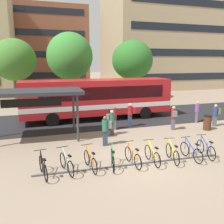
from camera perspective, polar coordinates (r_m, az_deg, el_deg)
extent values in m
plane|color=gray|center=(11.85, 6.75, -11.38)|extent=(200.00, 200.00, 0.00)
cube|color=#232326|center=(20.21, -4.27, -1.63)|extent=(80.00, 7.20, 0.01)
cube|color=red|center=(19.95, -3.41, 3.61)|extent=(12.02, 2.66, 2.70)
cube|color=white|center=(20.05, -3.39, 1.77)|extent=(12.04, 2.68, 0.36)
cube|color=black|center=(19.14, -19.48, 6.04)|extent=(1.02, 2.30, 0.40)
cube|color=black|center=(19.24, -20.89, 3.39)|extent=(0.10, 2.19, 1.40)
cube|color=black|center=(18.79, -1.53, 4.38)|extent=(9.84, 0.15, 0.97)
cube|color=black|center=(21.17, -3.53, 5.17)|extent=(9.84, 0.15, 0.97)
cylinder|color=black|center=(18.43, -13.62, -1.63)|extent=(1.00, 0.31, 1.00)
cylinder|color=black|center=(20.69, -14.21, -0.24)|extent=(1.00, 0.31, 1.00)
cylinder|color=black|center=(20.42, 7.63, -0.14)|extent=(1.00, 0.31, 1.00)
cylinder|color=black|center=(22.47, 5.04, 0.99)|extent=(1.00, 0.31, 1.00)
cube|color=#47474C|center=(11.45, 4.73, -12.02)|extent=(8.74, 0.47, 0.06)
cylinder|color=#47474C|center=(10.71, -15.65, -12.30)|extent=(0.04, 0.04, 0.70)
cylinder|color=#47474C|center=(10.73, -10.35, -11.98)|extent=(0.04, 0.04, 0.70)
cylinder|color=#47474C|center=(10.85, -5.13, -11.57)|extent=(0.04, 0.04, 0.70)
cylinder|color=#47474C|center=(11.05, -0.07, -11.08)|extent=(0.04, 0.04, 0.70)
cylinder|color=#47474C|center=(11.32, 4.75, -10.54)|extent=(0.04, 0.04, 0.70)
cylinder|color=#47474C|center=(11.68, 9.30, -9.96)|extent=(0.04, 0.04, 0.70)
cylinder|color=#47474C|center=(12.10, 13.54, -9.36)|extent=(0.04, 0.04, 0.70)
cylinder|color=#47474C|center=(12.58, 17.46, -8.76)|extent=(0.04, 0.04, 0.70)
cylinder|color=#47474C|center=(13.12, 21.07, -8.16)|extent=(0.04, 0.04, 0.70)
torus|color=black|center=(11.10, -16.11, -11.44)|extent=(0.14, 0.70, 0.70)
torus|color=black|center=(10.17, -15.10, -13.56)|extent=(0.14, 0.70, 0.70)
cube|color=black|center=(10.53, -15.75, -10.85)|extent=(0.15, 0.92, 0.58)
cylinder|color=black|center=(10.16, -15.29, -11.98)|extent=(0.03, 0.03, 0.55)
cube|color=black|center=(10.06, -15.37, -10.60)|extent=(0.13, 0.23, 0.05)
cylinder|color=black|center=(10.96, -16.19, -9.97)|extent=(0.04, 0.04, 0.65)
cylinder|color=black|center=(10.85, -16.28, -8.42)|extent=(0.52, 0.10, 0.03)
torus|color=black|center=(11.23, -11.34, -10.92)|extent=(0.18, 0.70, 0.70)
torus|color=black|center=(10.34, -9.50, -12.88)|extent=(0.18, 0.70, 0.70)
cube|color=#B7BABF|center=(10.68, -10.56, -10.28)|extent=(0.22, 0.91, 0.58)
cylinder|color=#B7BABF|center=(10.32, -9.75, -11.34)|extent=(0.04, 0.04, 0.55)
cube|color=black|center=(10.22, -9.80, -9.97)|extent=(0.14, 0.24, 0.05)
cylinder|color=#B7BABF|center=(11.10, -11.37, -9.46)|extent=(0.04, 0.04, 0.65)
cylinder|color=black|center=(10.99, -11.44, -7.93)|extent=(0.52, 0.13, 0.03)
torus|color=black|center=(11.37, -5.87, -10.46)|extent=(0.11, 0.70, 0.70)
torus|color=black|center=(10.48, -4.11, -12.40)|extent=(0.11, 0.70, 0.70)
cube|color=orange|center=(10.82, -5.09, -9.82)|extent=(0.12, 0.92, 0.58)
cylinder|color=orange|center=(10.46, -4.32, -10.88)|extent=(0.03, 0.03, 0.55)
cube|color=black|center=(10.36, -4.34, -9.53)|extent=(0.12, 0.23, 0.05)
cylinder|color=orange|center=(11.24, -5.87, -9.01)|extent=(0.03, 0.03, 0.65)
cylinder|color=black|center=(11.13, -5.90, -7.49)|extent=(0.52, 0.08, 0.03)
torus|color=black|center=(11.53, -0.02, -10.08)|extent=(0.21, 0.69, 0.70)
torus|color=black|center=(10.59, 0.37, -12.11)|extent=(0.21, 0.69, 0.70)
cube|color=#1E7F38|center=(10.96, 0.16, -9.49)|extent=(0.26, 0.90, 0.58)
cylinder|color=#1E7F38|center=(10.58, 0.33, -10.58)|extent=(0.04, 0.04, 0.55)
cube|color=black|center=(10.48, 0.33, -9.24)|extent=(0.15, 0.24, 0.05)
cylinder|color=#1E7F38|center=(11.40, -0.01, -8.65)|extent=(0.04, 0.04, 0.65)
cylinder|color=black|center=(11.29, -0.01, -7.15)|extent=(0.51, 0.15, 0.03)
torus|color=black|center=(11.76, 3.75, -9.65)|extent=(0.08, 0.71, 0.70)
torus|color=black|center=(10.91, 6.03, -11.43)|extent=(0.08, 0.71, 0.70)
cube|color=orange|center=(11.24, 4.83, -8.99)|extent=(0.08, 0.92, 0.58)
cylinder|color=orange|center=(10.90, 5.82, -9.97)|extent=(0.03, 0.03, 0.55)
cube|color=black|center=(10.80, 5.85, -8.66)|extent=(0.11, 0.22, 0.05)
cylinder|color=orange|center=(11.64, 3.81, -8.24)|extent=(0.03, 0.03, 0.65)
cylinder|color=black|center=(11.53, 3.83, -6.78)|extent=(0.52, 0.05, 0.03)
torus|color=black|center=(12.08, 8.28, -9.16)|extent=(0.08, 0.71, 0.70)
torus|color=black|center=(11.22, 10.40, -10.89)|extent=(0.08, 0.71, 0.70)
cube|color=yellow|center=(11.56, 9.31, -8.52)|extent=(0.08, 0.92, 0.58)
cylinder|color=yellow|center=(11.21, 10.22, -9.46)|extent=(0.03, 0.03, 0.55)
cube|color=black|center=(11.12, 10.27, -8.19)|extent=(0.11, 0.22, 0.05)
cylinder|color=yellow|center=(11.96, 8.36, -7.79)|extent=(0.03, 0.03, 0.65)
cylinder|color=black|center=(11.86, 8.41, -6.36)|extent=(0.52, 0.05, 0.03)
torus|color=black|center=(12.49, 12.95, -8.64)|extent=(0.18, 0.70, 0.70)
torus|color=black|center=(11.61, 14.69, -10.32)|extent=(0.18, 0.70, 0.70)
cube|color=yellow|center=(11.96, 13.83, -8.01)|extent=(0.20, 0.91, 0.58)
cylinder|color=yellow|center=(11.60, 14.58, -8.94)|extent=(0.04, 0.04, 0.55)
cube|color=black|center=(11.51, 14.64, -7.70)|extent=(0.14, 0.23, 0.05)
cylinder|color=yellow|center=(12.37, 13.05, -7.31)|extent=(0.04, 0.04, 0.65)
cylinder|color=black|center=(12.27, 13.11, -5.92)|extent=(0.52, 0.13, 0.03)
torus|color=black|center=(12.89, 16.46, -8.19)|extent=(0.06, 0.70, 0.70)
torus|color=black|center=(12.13, 19.28, -9.63)|extent=(0.06, 0.70, 0.70)
cube|color=#1E3DB2|center=(12.42, 17.86, -7.50)|extent=(0.05, 0.92, 0.58)
cylinder|color=#1E3DB2|center=(12.12, 19.07, -8.31)|extent=(0.03, 0.03, 0.55)
cube|color=black|center=(12.03, 19.15, -7.13)|extent=(0.10, 0.22, 0.05)
cylinder|color=#1E3DB2|center=(12.77, 16.59, -6.89)|extent=(0.03, 0.03, 0.65)
cylinder|color=black|center=(12.68, 16.67, -5.54)|extent=(0.52, 0.04, 0.03)
torus|color=black|center=(13.50, 19.75, -7.50)|extent=(0.14, 0.70, 0.70)
torus|color=black|center=(12.68, 22.04, -8.91)|extent=(0.14, 0.70, 0.70)
cube|color=#1E3DB2|center=(13.01, 20.91, -6.85)|extent=(0.16, 0.92, 0.58)
cylinder|color=#1E3DB2|center=(12.68, 21.89, -7.64)|extent=(0.03, 0.03, 0.55)
cube|color=black|center=(12.60, 21.98, -6.50)|extent=(0.13, 0.23, 0.05)
cylinder|color=#1E3DB2|center=(13.39, 19.89, -6.25)|extent=(0.04, 0.04, 0.65)
cylinder|color=black|center=(13.30, 19.98, -4.96)|extent=(0.52, 0.10, 0.03)
cylinder|color=#38383D|center=(14.38, -7.96, -1.46)|extent=(0.15, 0.15, 2.78)
cylinder|color=#38383D|center=(16.41, -8.89, 0.14)|extent=(0.15, 0.15, 2.78)
cube|color=#28282D|center=(15.08, -17.96, 4.45)|extent=(5.85, 3.18, 0.20)
cube|color=black|center=(13.96, -18.05, 2.04)|extent=(3.14, 0.24, 0.44)
cube|color=#2D3851|center=(13.78, -1.59, -6.10)|extent=(0.29, 0.24, 0.85)
cylinder|color=#23664C|center=(13.58, -1.61, -3.13)|extent=(0.39, 0.39, 0.63)
sphere|color=brown|center=(13.47, -1.62, -1.39)|extent=(0.22, 0.22, 0.22)
cube|color=slate|center=(13.60, -0.52, -2.96)|extent=(0.22, 0.31, 0.40)
cube|color=#565660|center=(19.35, 22.66, -1.88)|extent=(0.32, 0.29, 0.81)
cylinder|color=navy|center=(19.21, 22.82, 0.14)|extent=(0.45, 0.45, 0.58)
sphere|color=tan|center=(19.14, 22.91, 1.32)|extent=(0.22, 0.22, 0.22)
cube|color=#56602D|center=(19.28, 23.56, 0.21)|extent=(0.28, 0.33, 0.40)
cube|color=#2D3851|center=(17.72, 4.15, -2.06)|extent=(0.28, 0.23, 0.88)
cylinder|color=maroon|center=(17.56, 4.19, 0.32)|extent=(0.38, 0.38, 0.62)
sphere|color=beige|center=(17.49, 4.21, 1.67)|extent=(0.22, 0.22, 0.22)
cube|color=#B21E23|center=(17.62, 5.01, 0.45)|extent=(0.22, 0.30, 0.40)
cube|color=#565660|center=(16.97, 0.53, -2.77)|extent=(0.33, 0.30, 0.81)
cylinder|color=maroon|center=(16.81, 0.54, -0.48)|extent=(0.47, 0.47, 0.58)
sphere|color=brown|center=(16.73, 0.54, 0.86)|extent=(0.22, 0.22, 0.22)
cube|color=black|center=(16.86, -0.33, -0.34)|extent=(0.30, 0.33, 0.40)
cube|color=#47382D|center=(15.70, -0.02, -3.89)|extent=(0.31, 0.28, 0.84)
cylinder|color=#23664C|center=(15.53, -0.02, -1.38)|extent=(0.43, 0.43, 0.57)
sphere|color=beige|center=(15.44, -0.02, 0.06)|extent=(0.22, 0.22, 0.22)
cube|color=slate|center=(15.53, -0.98, -1.27)|extent=(0.26, 0.32, 0.40)
cube|color=#565660|center=(17.45, 13.95, -2.65)|extent=(0.25, 0.30, 0.85)
cylinder|color=maroon|center=(17.29, 14.07, -0.35)|extent=(0.41, 0.41, 0.58)
sphere|color=tan|center=(17.21, 14.13, 0.96)|extent=(0.22, 0.22, 0.22)
cube|color=slate|center=(17.04, 14.36, -0.43)|extent=(0.31, 0.24, 0.40)
cube|color=#565660|center=(20.07, 19.00, -1.13)|extent=(0.32, 0.33, 0.82)
cylinder|color=#7F4C93|center=(19.94, 19.14, 0.87)|extent=(0.48, 0.48, 0.61)
sphere|color=tan|center=(19.87, 19.22, 2.05)|extent=(0.22, 0.22, 0.22)
cube|color=navy|center=(20.19, 19.23, 1.08)|extent=(0.33, 0.32, 0.40)
cylinder|color=#4C2819|center=(18.09, 21.20, -2.43)|extent=(0.52, 0.52, 0.95)
cylinder|color=black|center=(17.98, 21.32, -0.83)|extent=(0.55, 0.55, 0.08)
cylinder|color=brown|center=(31.18, 4.64, 5.60)|extent=(0.32, 0.32, 2.77)
ellipsoid|color=#2D7028|center=(31.01, 4.74, 11.91)|extent=(5.01, 5.01, 4.81)
cylinder|color=brown|center=(28.09, -21.24, 4.39)|extent=(0.32, 0.32, 2.96)
ellipsoid|color=#427A2D|center=(27.92, -21.75, 11.18)|extent=(4.48, 4.48, 4.34)
cylinder|color=brown|center=(26.02, -9.48, 4.71)|extent=(0.32, 0.32, 3.14)
ellipsoid|color=#388433|center=(25.85, -9.75, 12.62)|extent=(4.62, 4.62, 4.74)
cube|color=tan|center=(46.89, 12.36, 17.15)|extent=(20.89, 12.16, 18.76)
cube|color=black|center=(41.53, 16.21, 7.86)|extent=(18.38, 0.06, 1.10)
cube|color=black|center=(41.48, 16.51, 13.03)|extent=(18.38, 0.06, 1.10)
cube|color=black|center=(41.78, 16.82, 18.17)|extent=(18.38, 0.06, 1.10)
cube|color=black|center=(42.41, 17.14, 23.20)|extent=(18.38, 0.06, 1.10)
cube|color=brown|center=(51.88, -14.96, 14.22)|extent=(14.89, 11.32, 14.71)
cube|color=black|center=(46.19, -14.20, 8.24)|extent=(13.11, 0.06, 1.10)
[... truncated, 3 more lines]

